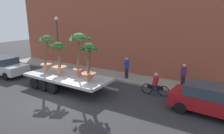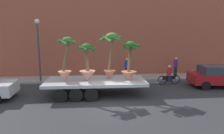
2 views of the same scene
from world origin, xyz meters
name	(u,v)px [view 2 (image 2 of 2)]	position (x,y,z in m)	size (l,w,h in m)	color
ground_plane	(114,104)	(0.00, 0.00, 0.00)	(60.00, 60.00, 0.00)	#2D2D30
sidewalk	(106,78)	(0.00, 6.10, 0.07)	(24.00, 2.20, 0.15)	gray
building_facade	(105,37)	(0.00, 7.80, 3.55)	(24.00, 1.20, 7.10)	#9E4C38
flatbed_trailer	(92,83)	(-1.23, 1.84, 0.78)	(7.35, 2.74, 0.98)	#B7BABF
potted_palm_rear	(130,63)	(1.14, 1.56, 2.08)	(1.24, 1.25, 2.47)	#B26647
potted_palm_middle	(111,53)	(0.00, 1.99, 2.72)	(1.56, 1.62, 3.00)	#B26647
potted_palm_front	(66,62)	(-2.80, 1.69, 2.20)	(1.20, 1.28, 2.75)	tan
potted_palm_extra	(87,66)	(-1.50, 1.64, 1.93)	(1.14, 1.17, 2.35)	tan
cyclist	(169,76)	(4.70, 3.92, 0.67)	(1.84, 0.38, 1.54)	black
parked_car	(218,76)	(8.01, 2.87, 0.83)	(4.25, 2.12, 1.58)	maroon
pedestrian_near_gate	(127,68)	(1.69, 5.75, 1.04)	(0.36, 0.36, 1.71)	black
pedestrian_far_left	(176,67)	(6.03, 5.85, 1.04)	(0.36, 0.36, 1.71)	black
street_lamp	(38,42)	(-5.30, 5.30, 3.23)	(0.36, 0.36, 4.83)	#383D42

